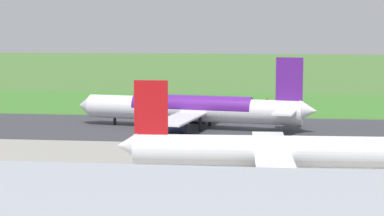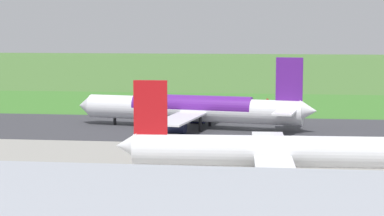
% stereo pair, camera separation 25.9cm
% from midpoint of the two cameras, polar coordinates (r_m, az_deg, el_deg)
% --- Properties ---
extents(ground_plane, '(800.00, 800.00, 0.00)m').
position_cam_midpoint_polar(ground_plane, '(145.14, 5.26, -1.84)').
color(ground_plane, '#477233').
extents(runway_asphalt, '(600.00, 37.52, 0.06)m').
position_cam_midpoint_polar(runway_asphalt, '(145.14, 5.26, -1.83)').
color(runway_asphalt, '#38383D').
rests_on(runway_asphalt, ground).
extents(apron_concrete, '(440.00, 110.00, 0.05)m').
position_cam_midpoint_polar(apron_concrete, '(95.73, 4.28, -6.42)').
color(apron_concrete, gray).
rests_on(apron_concrete, ground).
extents(grass_verge_foreground, '(600.00, 80.00, 0.04)m').
position_cam_midpoint_polar(grass_verge_foreground, '(182.33, 5.64, -0.04)').
color(grass_verge_foreground, '#3C782B').
rests_on(grass_verge_foreground, ground).
extents(airliner_main, '(53.99, 44.39, 15.88)m').
position_cam_midpoint_polar(airliner_main, '(145.44, 0.19, -0.06)').
color(airliner_main, white).
rests_on(airliner_main, ground).
extents(airliner_parked_mid, '(48.78, 39.88, 14.24)m').
position_cam_midpoint_polar(airliner_parked_mid, '(99.91, 7.28, -3.63)').
color(airliner_parked_mid, white).
rests_on(airliner_parked_mid, ground).
extents(service_truck_baggage, '(2.56, 5.91, 2.65)m').
position_cam_midpoint_polar(service_truck_baggage, '(119.40, 9.04, -3.13)').
color(service_truck_baggage, '#B21914').
rests_on(service_truck_baggage, ground).
extents(no_stopping_sign, '(0.60, 0.10, 2.31)m').
position_cam_midpoint_polar(no_stopping_sign, '(186.04, 6.50, 0.51)').
color(no_stopping_sign, slate).
rests_on(no_stopping_sign, ground).
extents(traffic_cone_orange, '(0.40, 0.40, 0.55)m').
position_cam_midpoint_polar(traffic_cone_orange, '(181.09, 5.14, 0.00)').
color(traffic_cone_orange, orange).
rests_on(traffic_cone_orange, ground).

